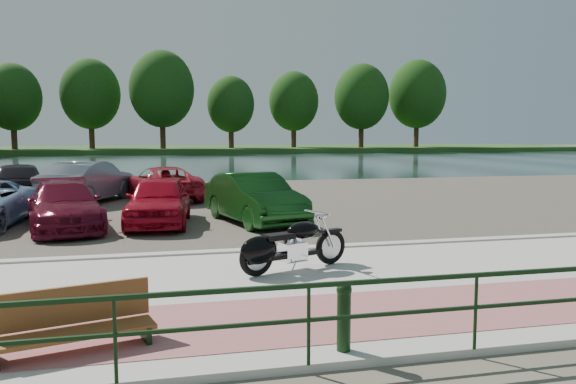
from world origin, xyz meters
name	(u,v)px	position (x,y,z in m)	size (l,w,h in m)	color
ground	(357,274)	(0.00, 0.00, 0.00)	(200.00, 200.00, 0.00)	#595447
promenade	(377,285)	(0.00, -1.00, 0.05)	(60.00, 6.00, 0.10)	#B5B2AA
pink_path	(417,309)	(0.00, -2.50, 0.10)	(60.00, 2.00, 0.01)	#955456
kerb	(326,249)	(0.00, 2.00, 0.07)	(60.00, 0.30, 0.14)	#B5B2AA
parking_lot	(256,202)	(0.00, 11.00, 0.02)	(60.00, 18.00, 0.04)	#3C3931
river	(201,163)	(0.00, 40.00, 0.00)	(120.00, 40.00, 0.00)	#182C28
far_bank	(184,149)	(0.00, 72.00, 0.30)	(120.00, 24.00, 0.60)	#264E1B
railing	(476,291)	(0.00, -4.00, 0.79)	(24.04, 0.05, 0.90)	black
bollards	(330,314)	(-1.67, -3.70, 0.54)	(10.68, 0.18, 0.81)	black
far_trees	(219,96)	(4.36, 65.79, 7.49)	(70.25, 10.68, 12.52)	#3A2415
motorcycle	(285,246)	(-1.35, 0.08, 0.56)	(2.23, 1.10, 1.05)	black
park_bench	(73,322)	(-4.54, -2.97, 0.43)	(1.86, 0.90, 0.72)	brown
car_3	(64,205)	(-6.03, 6.18, 0.68)	(1.79, 4.40, 1.28)	maroon
car_4	(159,200)	(-3.57, 6.34, 0.73)	(1.63, 4.06, 1.38)	#AC0B20
car_5	(254,198)	(-0.91, 6.05, 0.75)	(1.51, 4.33, 1.43)	#103C12
car_8	(19,182)	(-8.61, 12.68, 0.81)	(1.82, 4.51, 1.54)	black
car_9	(88,182)	(-6.11, 12.13, 0.81)	(1.63, 4.68, 1.54)	slate
car_10	(163,183)	(-3.41, 12.31, 0.69)	(2.14, 4.65, 1.29)	#AA1C2C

